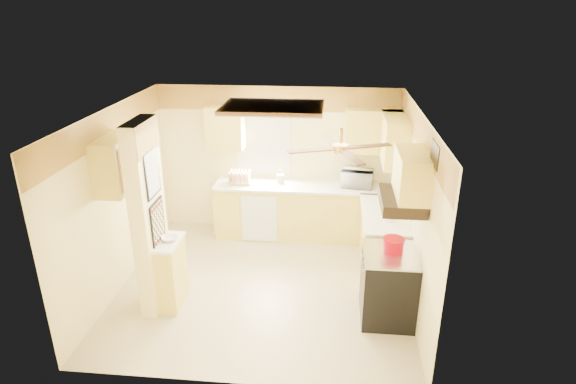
# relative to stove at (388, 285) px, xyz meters

# --- Properties ---
(floor) EXTENTS (4.00, 4.00, 0.00)m
(floor) POSITION_rel_stove_xyz_m (-1.67, 0.55, -0.46)
(floor) COLOR tan
(floor) RESTS_ON ground
(ceiling) EXTENTS (4.00, 4.00, 0.00)m
(ceiling) POSITION_rel_stove_xyz_m (-1.67, 0.55, 2.04)
(ceiling) COLOR white
(ceiling) RESTS_ON wall_back
(wall_back) EXTENTS (4.00, 0.00, 4.00)m
(wall_back) POSITION_rel_stove_xyz_m (-1.67, 2.45, 0.79)
(wall_back) COLOR #FDEA9A
(wall_back) RESTS_ON floor
(wall_front) EXTENTS (4.00, 0.00, 4.00)m
(wall_front) POSITION_rel_stove_xyz_m (-1.67, -1.35, 0.79)
(wall_front) COLOR #FDEA9A
(wall_front) RESTS_ON floor
(wall_left) EXTENTS (0.00, 3.80, 3.80)m
(wall_left) POSITION_rel_stove_xyz_m (-3.67, 0.55, 0.79)
(wall_left) COLOR #FDEA9A
(wall_left) RESTS_ON floor
(wall_right) EXTENTS (0.00, 3.80, 3.80)m
(wall_right) POSITION_rel_stove_xyz_m (0.33, 0.55, 0.79)
(wall_right) COLOR #FDEA9A
(wall_right) RESTS_ON floor
(wallpaper_border) EXTENTS (4.00, 0.02, 0.40)m
(wallpaper_border) POSITION_rel_stove_xyz_m (-1.67, 2.43, 1.84)
(wallpaper_border) COLOR #FFCB4B
(wallpaper_border) RESTS_ON wall_back
(partition_column) EXTENTS (0.20, 0.70, 2.50)m
(partition_column) POSITION_rel_stove_xyz_m (-3.02, 0.00, 0.79)
(partition_column) COLOR #FDEA9A
(partition_column) RESTS_ON floor
(partition_ledge) EXTENTS (0.25, 0.55, 0.90)m
(partition_ledge) POSITION_rel_stove_xyz_m (-2.80, 0.00, -0.01)
(partition_ledge) COLOR #FFE663
(partition_ledge) RESTS_ON floor
(ledge_top) EXTENTS (0.28, 0.58, 0.04)m
(ledge_top) POSITION_rel_stove_xyz_m (-2.80, 0.00, 0.46)
(ledge_top) COLOR white
(ledge_top) RESTS_ON partition_ledge
(lower_cabinets_back) EXTENTS (3.00, 0.60, 0.90)m
(lower_cabinets_back) POSITION_rel_stove_xyz_m (-1.17, 2.15, -0.01)
(lower_cabinets_back) COLOR #FFE663
(lower_cabinets_back) RESTS_ON floor
(lower_cabinets_right) EXTENTS (0.60, 1.40, 0.90)m
(lower_cabinets_right) POSITION_rel_stove_xyz_m (0.03, 1.15, -0.01)
(lower_cabinets_right) COLOR #FFE663
(lower_cabinets_right) RESTS_ON floor
(countertop_back) EXTENTS (3.04, 0.64, 0.04)m
(countertop_back) POSITION_rel_stove_xyz_m (-1.17, 2.14, 0.46)
(countertop_back) COLOR white
(countertop_back) RESTS_ON lower_cabinets_back
(countertop_right) EXTENTS (0.64, 1.44, 0.04)m
(countertop_right) POSITION_rel_stove_xyz_m (0.02, 1.15, 0.46)
(countertop_right) COLOR white
(countertop_right) RESTS_ON lower_cabinets_right
(dishwasher_panel) EXTENTS (0.58, 0.02, 0.80)m
(dishwasher_panel) POSITION_rel_stove_xyz_m (-1.92, 1.84, -0.03)
(dishwasher_panel) COLOR white
(dishwasher_panel) RESTS_ON lower_cabinets_back
(window) EXTENTS (0.92, 0.02, 1.02)m
(window) POSITION_rel_stove_xyz_m (-1.92, 2.44, 1.09)
(window) COLOR white
(window) RESTS_ON wall_back
(upper_cab_back_left) EXTENTS (0.60, 0.35, 0.70)m
(upper_cab_back_left) POSITION_rel_stove_xyz_m (-2.52, 2.27, 1.39)
(upper_cab_back_left) COLOR #FFE663
(upper_cab_back_left) RESTS_ON wall_back
(upper_cab_back_right) EXTENTS (0.90, 0.35, 0.70)m
(upper_cab_back_right) POSITION_rel_stove_xyz_m (-0.12, 2.27, 1.39)
(upper_cab_back_right) COLOR #FFE663
(upper_cab_back_right) RESTS_ON wall_back
(upper_cab_right) EXTENTS (0.35, 1.00, 0.70)m
(upper_cab_right) POSITION_rel_stove_xyz_m (0.16, 1.80, 1.39)
(upper_cab_right) COLOR #FFE663
(upper_cab_right) RESTS_ON wall_right
(upper_cab_left_wall) EXTENTS (0.35, 0.75, 0.70)m
(upper_cab_left_wall) POSITION_rel_stove_xyz_m (-3.49, 0.30, 1.39)
(upper_cab_left_wall) COLOR #FFE663
(upper_cab_left_wall) RESTS_ON wall_left
(upper_cab_over_stove) EXTENTS (0.35, 0.76, 0.52)m
(upper_cab_over_stove) POSITION_rel_stove_xyz_m (0.16, 0.00, 1.49)
(upper_cab_over_stove) COLOR #FFE663
(upper_cab_over_stove) RESTS_ON wall_right
(stove) EXTENTS (0.68, 0.77, 0.92)m
(stove) POSITION_rel_stove_xyz_m (0.00, 0.00, 0.00)
(stove) COLOR black
(stove) RESTS_ON floor
(range_hood) EXTENTS (0.50, 0.76, 0.14)m
(range_hood) POSITION_rel_stove_xyz_m (0.07, 0.00, 1.16)
(range_hood) COLOR black
(range_hood) RESTS_ON upper_cab_over_stove
(poster_menu) EXTENTS (0.02, 0.42, 0.57)m
(poster_menu) POSITION_rel_stove_xyz_m (-2.91, 0.00, 1.39)
(poster_menu) COLOR black
(poster_menu) RESTS_ON partition_column
(poster_nashville) EXTENTS (0.02, 0.42, 0.57)m
(poster_nashville) POSITION_rel_stove_xyz_m (-2.91, 0.00, 0.74)
(poster_nashville) COLOR black
(poster_nashville) RESTS_ON partition_column
(ceiling_light_panel) EXTENTS (1.35, 0.95, 0.06)m
(ceiling_light_panel) POSITION_rel_stove_xyz_m (-1.57, 1.05, 2.00)
(ceiling_light_panel) COLOR brown
(ceiling_light_panel) RESTS_ON ceiling
(ceiling_fan) EXTENTS (1.15, 1.15, 0.26)m
(ceiling_fan) POSITION_rel_stove_xyz_m (-0.67, -0.15, 1.83)
(ceiling_fan) COLOR gold
(ceiling_fan) RESTS_ON ceiling
(vent_grate) EXTENTS (0.02, 0.40, 0.25)m
(vent_grate) POSITION_rel_stove_xyz_m (0.31, -0.35, 1.84)
(vent_grate) COLOR black
(vent_grate) RESTS_ON wall_right
(microwave) EXTENTS (0.55, 0.42, 0.28)m
(microwave) POSITION_rel_stove_xyz_m (-0.34, 2.18, 0.62)
(microwave) COLOR white
(microwave) RESTS_ON countertop_back
(bowl) EXTENTS (0.27, 0.27, 0.05)m
(bowl) POSITION_rel_stove_xyz_m (-2.79, 0.03, 0.50)
(bowl) COLOR white
(bowl) RESTS_ON ledge_top
(dutch_oven) EXTENTS (0.27, 0.27, 0.18)m
(dutch_oven) POSITION_rel_stove_xyz_m (0.03, 0.05, 0.55)
(dutch_oven) COLOR #A2000E
(dutch_oven) RESTS_ON stove
(kettle) EXTENTS (0.14, 0.14, 0.21)m
(kettle) POSITION_rel_stove_xyz_m (0.06, 0.88, 0.58)
(kettle) COLOR silver
(kettle) RESTS_ON countertop_right
(dish_rack) EXTENTS (0.38, 0.29, 0.21)m
(dish_rack) POSITION_rel_stove_xyz_m (-2.28, 2.13, 0.55)
(dish_rack) COLOR tan
(dish_rack) RESTS_ON countertop_back
(utensil_crock) EXTENTS (0.12, 0.12, 0.23)m
(utensil_crock) POSITION_rel_stove_xyz_m (-1.60, 2.20, 0.56)
(utensil_crock) COLOR white
(utensil_crock) RESTS_ON countertop_back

